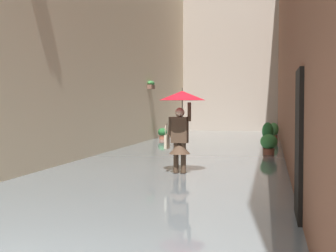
# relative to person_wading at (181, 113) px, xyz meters

# --- Properties ---
(ground_plane) EXTENTS (67.58, 67.58, 0.00)m
(ground_plane) POSITION_rel_person_wading_xyz_m (0.48, -5.89, -1.51)
(ground_plane) COLOR slate
(flood_water) EXTENTS (6.71, 33.03, 0.10)m
(flood_water) POSITION_rel_person_wading_xyz_m (0.48, -5.89, -1.46)
(flood_water) COLOR slate
(flood_water) RESTS_ON ground_plane
(building_facade_far) EXTENTS (9.51, 1.80, 11.40)m
(building_facade_far) POSITION_rel_person_wading_xyz_m (0.48, -20.30, 4.19)
(building_facade_far) COLOR #A89989
(building_facade_far) RESTS_ON ground_plane
(person_wading) EXTENTS (1.10, 1.10, 2.10)m
(person_wading) POSITION_rel_person_wading_xyz_m (0.00, 0.00, 0.00)
(person_wading) COLOR black
(person_wading) RESTS_ON ground_plane
(potted_plant_far_left) EXTENTS (0.45, 0.45, 0.88)m
(potted_plant_far_left) POSITION_rel_person_wading_xyz_m (-2.20, -12.22, -1.04)
(potted_plant_far_left) COLOR brown
(potted_plant_far_left) RESTS_ON ground_plane
(potted_plant_mid_left) EXTENTS (0.43, 0.43, 1.05)m
(potted_plant_mid_left) POSITION_rel_person_wading_xyz_m (-1.95, -7.66, -0.96)
(potted_plant_mid_left) COLOR #66605B
(potted_plant_mid_left) RESTS_ON ground_plane
(potted_plant_near_left) EXTENTS (0.56, 0.56, 0.76)m
(potted_plant_near_left) POSITION_rel_person_wading_xyz_m (-2.01, -4.86, -1.06)
(potted_plant_near_left) COLOR brown
(potted_plant_near_left) RESTS_ON ground_plane
(potted_plant_near_right) EXTENTS (0.43, 0.43, 0.62)m
(potted_plant_near_right) POSITION_rel_person_wading_xyz_m (2.97, -11.28, -1.16)
(potted_plant_near_right) COLOR #9E563D
(potted_plant_near_right) RESTS_ON ground_plane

